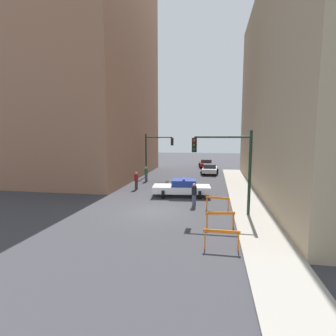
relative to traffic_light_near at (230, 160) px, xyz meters
name	(u,v)px	position (x,y,z in m)	size (l,w,h in m)	color
ground_plane	(156,211)	(-4.73, 0.07, -3.53)	(120.00, 120.00, 0.00)	#38383D
sidewalk_right	(253,215)	(1.47, 0.07, -3.47)	(2.40, 44.00, 0.12)	#9E998E
building_corner_left	(84,70)	(-16.73, 14.07, 9.38)	(14.00, 20.00, 25.83)	#93664C
building_right	(334,84)	(8.67, 8.07, 5.70)	(12.00, 28.00, 18.46)	tan
traffic_light_near	(230,160)	(0.00, 0.00, 0.00)	(3.64, 0.35, 5.20)	black
traffic_light_far	(155,149)	(-8.03, 14.27, -0.13)	(3.44, 0.35, 5.20)	black
police_car	(182,188)	(-3.56, 4.77, -2.81)	(4.88, 2.69, 1.52)	white
parked_car_near	(210,169)	(-1.53, 18.03, -2.86)	(2.34, 4.34, 1.31)	silver
parked_car_mid	(206,163)	(-2.24, 24.99, -2.86)	(2.52, 4.44, 1.31)	maroon
pedestrian_crossing	(136,180)	(-8.10, 6.73, -2.67)	(0.51, 0.51, 1.66)	#382D23
pedestrian_corner	(146,174)	(-8.25, 10.94, -2.67)	(0.43, 0.43, 1.66)	#474C66
pedestrian_sidewalk	(194,194)	(-2.34, 1.84, -2.67)	(0.48, 0.48, 1.66)	#474C66
barrier_front	(222,236)	(-0.60, -5.16, -2.91)	(1.60, 0.18, 0.90)	orange
barrier_mid	(220,217)	(-0.59, -2.39, -2.91)	(1.58, 0.44, 0.90)	orange
barrier_back	(218,201)	(-0.70, 1.15, -2.91)	(1.59, 0.41, 0.90)	orange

